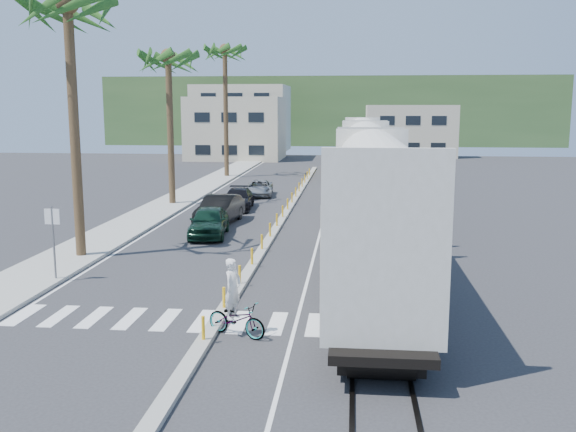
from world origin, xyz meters
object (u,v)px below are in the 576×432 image
object	(u,v)px
street_sign	(53,233)
car_lead	(209,222)
car_second	(220,209)
cyclist	(236,312)

from	to	relation	value
street_sign	car_lead	size ratio (longest dim) A/B	0.63
street_sign	car_second	bearing A→B (deg)	74.12
street_sign	car_second	xyz separation A→B (m)	(3.77, 13.25, -1.15)
car_lead	cyclist	bearing A→B (deg)	-79.92
street_sign	car_lead	world-z (taller)	street_sign
street_sign	car_second	world-z (taller)	street_sign
car_lead	car_second	world-z (taller)	car_second
car_second	street_sign	bearing A→B (deg)	-100.17
street_sign	cyclist	bearing A→B (deg)	-32.74
car_lead	cyclist	distance (m)	15.22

